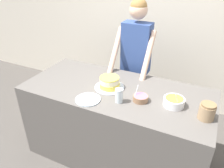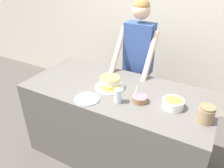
{
  "view_description": "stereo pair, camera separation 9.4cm",
  "coord_description": "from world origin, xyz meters",
  "px_view_note": "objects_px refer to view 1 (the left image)",
  "views": [
    {
      "loc": [
        0.81,
        -1.32,
        2.05
      ],
      "look_at": [
        -0.03,
        0.4,
        0.98
      ],
      "focal_mm": 35.0,
      "sensor_mm": 36.0,
      "label": 1
    },
    {
      "loc": [
        0.89,
        -1.28,
        2.05
      ],
      "look_at": [
        -0.03,
        0.4,
        0.98
      ],
      "focal_mm": 35.0,
      "sensor_mm": 36.0,
      "label": 2
    }
  ],
  "objects_px": {
    "frosting_bowl_purple": "(141,98)",
    "stoneware_jar": "(207,111)",
    "drinking_glass": "(119,96)",
    "frosting_bowl_orange": "(174,102)",
    "ceramic_plate": "(88,99)",
    "cake": "(109,83)",
    "person_baker": "(136,54)"
  },
  "relations": [
    {
      "from": "frosting_bowl_purple",
      "to": "drinking_glass",
      "type": "bearing_deg",
      "value": -149.13
    },
    {
      "from": "frosting_bowl_purple",
      "to": "ceramic_plate",
      "type": "xyz_separation_m",
      "value": [
        -0.45,
        -0.21,
        -0.03
      ]
    },
    {
      "from": "person_baker",
      "to": "stoneware_jar",
      "type": "relative_size",
      "value": 11.81
    },
    {
      "from": "frosting_bowl_purple",
      "to": "stoneware_jar",
      "type": "relative_size",
      "value": 0.99
    },
    {
      "from": "cake",
      "to": "drinking_glass",
      "type": "bearing_deg",
      "value": -44.88
    },
    {
      "from": "cake",
      "to": "frosting_bowl_orange",
      "type": "bearing_deg",
      "value": -3.02
    },
    {
      "from": "drinking_glass",
      "to": "ceramic_plate",
      "type": "height_order",
      "value": "drinking_glass"
    },
    {
      "from": "frosting_bowl_purple",
      "to": "ceramic_plate",
      "type": "height_order",
      "value": "frosting_bowl_purple"
    },
    {
      "from": "ceramic_plate",
      "to": "stoneware_jar",
      "type": "relative_size",
      "value": 1.65
    },
    {
      "from": "person_baker",
      "to": "drinking_glass",
      "type": "height_order",
      "value": "person_baker"
    },
    {
      "from": "drinking_glass",
      "to": "stoneware_jar",
      "type": "bearing_deg",
      "value": 6.66
    },
    {
      "from": "cake",
      "to": "drinking_glass",
      "type": "relative_size",
      "value": 2.27
    },
    {
      "from": "person_baker",
      "to": "cake",
      "type": "distance_m",
      "value": 0.65
    },
    {
      "from": "person_baker",
      "to": "drinking_glass",
      "type": "xyz_separation_m",
      "value": [
        0.15,
        -0.84,
        -0.09
      ]
    },
    {
      "from": "drinking_glass",
      "to": "frosting_bowl_orange",
      "type": "bearing_deg",
      "value": 18.68
    },
    {
      "from": "stoneware_jar",
      "to": "cake",
      "type": "bearing_deg",
      "value": 173.56
    },
    {
      "from": "person_baker",
      "to": "stoneware_jar",
      "type": "height_order",
      "value": "person_baker"
    },
    {
      "from": "frosting_bowl_orange",
      "to": "ceramic_plate",
      "type": "relative_size",
      "value": 0.79
    },
    {
      "from": "person_baker",
      "to": "frosting_bowl_orange",
      "type": "bearing_deg",
      "value": -47.29
    },
    {
      "from": "frosting_bowl_purple",
      "to": "stoneware_jar",
      "type": "xyz_separation_m",
      "value": [
        0.58,
        -0.02,
        0.04
      ]
    },
    {
      "from": "stoneware_jar",
      "to": "person_baker",
      "type": "bearing_deg",
      "value": 140.39
    },
    {
      "from": "cake",
      "to": "drinking_glass",
      "type": "xyz_separation_m",
      "value": [
        0.2,
        -0.2,
        0.01
      ]
    },
    {
      "from": "person_baker",
      "to": "drinking_glass",
      "type": "bearing_deg",
      "value": -79.55
    },
    {
      "from": "person_baker",
      "to": "cake",
      "type": "height_order",
      "value": "person_baker"
    },
    {
      "from": "person_baker",
      "to": "stoneware_jar",
      "type": "bearing_deg",
      "value": -39.61
    },
    {
      "from": "frosting_bowl_orange",
      "to": "ceramic_plate",
      "type": "bearing_deg",
      "value": -160.71
    },
    {
      "from": "cake",
      "to": "frosting_bowl_purple",
      "type": "distance_m",
      "value": 0.38
    },
    {
      "from": "person_baker",
      "to": "frosting_bowl_purple",
      "type": "distance_m",
      "value": 0.82
    },
    {
      "from": "cake",
      "to": "frosting_bowl_orange",
      "type": "height_order",
      "value": "frosting_bowl_orange"
    },
    {
      "from": "ceramic_plate",
      "to": "cake",
      "type": "bearing_deg",
      "value": 74.85
    },
    {
      "from": "ceramic_plate",
      "to": "stoneware_jar",
      "type": "xyz_separation_m",
      "value": [
        1.03,
        0.19,
        0.07
      ]
    },
    {
      "from": "person_baker",
      "to": "ceramic_plate",
      "type": "distance_m",
      "value": 0.96
    }
  ]
}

